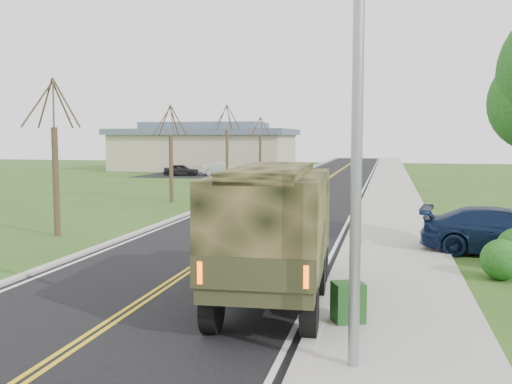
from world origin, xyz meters
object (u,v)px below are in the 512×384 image
(military_truck, at_px, (275,225))
(suv_champagne, at_px, (243,193))
(sedan_silver, at_px, (279,185))
(pickup_navy, at_px, (505,232))
(utility_box_near, at_px, (348,302))

(military_truck, bearing_deg, suv_champagne, 103.11)
(suv_champagne, xyz_separation_m, sedan_silver, (0.94, 6.21, -0.02))
(sedan_silver, distance_m, pickup_navy, 20.83)
(suv_champagne, distance_m, pickup_navy, 16.51)
(pickup_navy, bearing_deg, utility_box_near, 159.61)
(military_truck, bearing_deg, utility_box_near, -38.27)
(military_truck, distance_m, sedan_silver, 25.34)
(military_truck, distance_m, utility_box_near, 2.50)
(suv_champagne, height_order, pickup_navy, pickup_navy)
(pickup_navy, bearing_deg, sedan_silver, 39.15)
(suv_champagne, relative_size, pickup_navy, 0.94)
(sedan_silver, bearing_deg, utility_box_near, -82.05)
(suv_champagne, bearing_deg, sedan_silver, 78.99)
(sedan_silver, bearing_deg, military_truck, -85.23)
(military_truck, distance_m, suv_champagne, 19.52)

